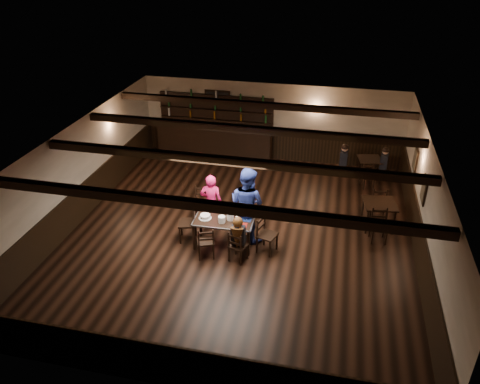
% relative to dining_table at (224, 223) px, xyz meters
% --- Properties ---
extents(ground, '(10.00, 10.00, 0.00)m').
position_rel_dining_table_xyz_m(ground, '(0.28, 0.60, -0.67)').
color(ground, black).
rests_on(ground, ground).
extents(room_shell, '(9.02, 10.02, 2.71)m').
position_rel_dining_table_xyz_m(room_shell, '(0.29, 0.64, 1.08)').
color(room_shell, beige).
rests_on(room_shell, ground).
extents(dining_table, '(1.52, 0.79, 0.75)m').
position_rel_dining_table_xyz_m(dining_table, '(0.00, 0.00, 0.00)').
color(dining_table, black).
rests_on(dining_table, ground).
extents(chair_near_left, '(0.51, 0.50, 0.87)m').
position_rel_dining_table_xyz_m(chair_near_left, '(-0.29, -0.61, -0.16)').
color(chair_near_left, black).
rests_on(chair_near_left, ground).
extents(chair_near_right, '(0.49, 0.48, 0.85)m').
position_rel_dining_table_xyz_m(chair_near_right, '(0.47, -0.60, -0.17)').
color(chair_near_right, black).
rests_on(chair_near_right, ground).
extents(chair_end_left, '(0.54, 0.56, 1.00)m').
position_rel_dining_table_xyz_m(chair_end_left, '(-0.90, 0.08, -0.08)').
color(chair_end_left, black).
rests_on(chair_end_left, ground).
extents(chair_end_right, '(0.55, 0.56, 0.96)m').
position_rel_dining_table_xyz_m(chair_end_right, '(1.04, 0.01, -0.10)').
color(chair_end_right, black).
rests_on(chair_end_right, ground).
extents(chair_far_pushed, '(0.46, 0.44, 0.88)m').
position_rel_dining_table_xyz_m(chair_far_pushed, '(-0.98, 1.31, -0.15)').
color(chair_far_pushed, black).
rests_on(chair_far_pushed, ground).
extents(woman_pink, '(0.63, 0.45, 1.60)m').
position_rel_dining_table_xyz_m(woman_pink, '(-0.52, 0.72, 0.14)').
color(woman_pink, '#F11344').
rests_on(woman_pink, ground).
extents(man_blue, '(1.20, 1.09, 2.00)m').
position_rel_dining_table_xyz_m(man_blue, '(0.49, 0.51, 0.34)').
color(man_blue, navy).
rests_on(man_blue, ground).
extents(seated_person, '(0.33, 0.50, 0.81)m').
position_rel_dining_table_xyz_m(seated_person, '(0.49, -0.55, 0.16)').
color(seated_person, black).
rests_on(seated_person, ground).
extents(cake, '(0.32, 0.32, 0.10)m').
position_rel_dining_table_xyz_m(cake, '(-0.48, 0.00, 0.13)').
color(cake, white).
rests_on(cake, dining_table).
extents(plate_stack_a, '(0.18, 0.18, 0.17)m').
position_rel_dining_table_xyz_m(plate_stack_a, '(-0.02, -0.09, 0.17)').
color(plate_stack_a, white).
rests_on(plate_stack_a, dining_table).
extents(plate_stack_b, '(0.18, 0.18, 0.22)m').
position_rel_dining_table_xyz_m(plate_stack_b, '(0.16, 0.08, 0.19)').
color(plate_stack_b, white).
rests_on(plate_stack_b, dining_table).
extents(tea_light, '(0.06, 0.06, 0.06)m').
position_rel_dining_table_xyz_m(tea_light, '(0.10, 0.13, 0.11)').
color(tea_light, '#A5A8AD').
rests_on(tea_light, dining_table).
extents(salt_shaker, '(0.03, 0.03, 0.08)m').
position_rel_dining_table_xyz_m(salt_shaker, '(0.38, -0.05, 0.13)').
color(salt_shaker, silver).
rests_on(salt_shaker, dining_table).
extents(pepper_shaker, '(0.04, 0.04, 0.09)m').
position_rel_dining_table_xyz_m(pepper_shaker, '(0.36, -0.11, 0.13)').
color(pepper_shaker, '#A5A8AD').
rests_on(pepper_shaker, dining_table).
extents(drink_glass, '(0.06, 0.06, 0.09)m').
position_rel_dining_table_xyz_m(drink_glass, '(0.31, 0.11, 0.13)').
color(drink_glass, silver).
rests_on(drink_glass, dining_table).
extents(menu_red, '(0.30, 0.21, 0.00)m').
position_rel_dining_table_xyz_m(menu_red, '(0.47, -0.10, 0.09)').
color(menu_red, maroon).
rests_on(menu_red, dining_table).
extents(menu_blue, '(0.29, 0.21, 0.00)m').
position_rel_dining_table_xyz_m(menu_blue, '(0.54, 0.16, 0.09)').
color(menu_blue, '#0D1B45').
rests_on(menu_blue, dining_table).
extents(bar_counter, '(4.25, 0.70, 2.20)m').
position_rel_dining_table_xyz_m(bar_counter, '(-1.66, 5.32, 0.06)').
color(bar_counter, black).
rests_on(bar_counter, ground).
extents(back_table_a, '(0.96, 0.96, 0.75)m').
position_rel_dining_table_xyz_m(back_table_a, '(3.86, 1.75, -0.01)').
color(back_table_a, black).
rests_on(back_table_a, ground).
extents(back_table_b, '(0.84, 0.84, 0.75)m').
position_rel_dining_table_xyz_m(back_table_b, '(3.66, 4.59, -0.02)').
color(back_table_b, black).
rests_on(back_table_b, ground).
extents(bg_patron_left, '(0.25, 0.39, 0.78)m').
position_rel_dining_table_xyz_m(bg_patron_left, '(2.84, 4.40, 0.19)').
color(bg_patron_left, black).
rests_on(bg_patron_left, ground).
extents(bg_patron_right, '(0.27, 0.39, 0.75)m').
position_rel_dining_table_xyz_m(bg_patron_right, '(4.09, 4.50, 0.18)').
color(bg_patron_right, black).
rests_on(bg_patron_right, ground).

